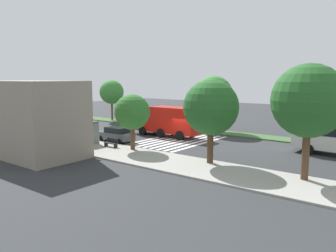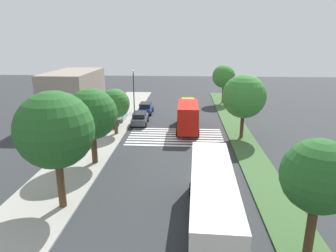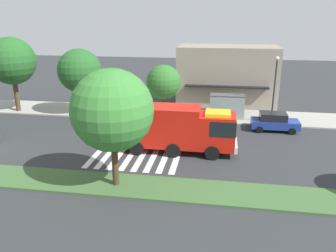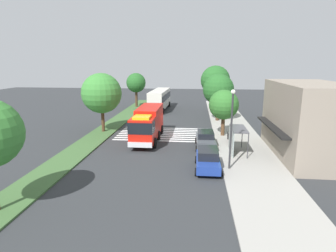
% 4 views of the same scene
% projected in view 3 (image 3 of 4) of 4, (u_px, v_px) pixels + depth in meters
% --- Properties ---
extents(ground_plane, '(120.00, 120.00, 0.00)m').
position_uv_depth(ground_plane, '(143.00, 143.00, 28.79)').
color(ground_plane, '#2D3033').
extents(sidewalk, '(60.00, 5.38, 0.14)m').
position_uv_depth(sidewalk, '(161.00, 113.00, 37.16)').
color(sidewalk, '#9E9B93').
rests_on(sidewalk, ground_plane).
extents(median_strip, '(60.00, 3.00, 0.14)m').
position_uv_depth(median_strip, '(115.00, 185.00, 21.48)').
color(median_strip, '#3D6033').
rests_on(median_strip, ground_plane).
extents(crosswalk, '(6.75, 11.28, 0.01)m').
position_uv_depth(crosswalk, '(145.00, 143.00, 28.76)').
color(crosswalk, silver).
rests_on(crosswalk, ground_plane).
extents(fire_truck, '(9.27, 2.76, 3.68)m').
position_uv_depth(fire_truck, '(179.00, 127.00, 26.29)').
color(fire_truck, red).
rests_on(fire_truck, ground_plane).
extents(parked_car_west, '(4.52, 2.19, 1.69)m').
position_uv_depth(parked_car_west, '(208.00, 119.00, 32.47)').
color(parked_car_west, '#474C51').
rests_on(parked_car_west, ground_plane).
extents(parked_car_mid, '(4.36, 2.12, 1.72)m').
position_uv_depth(parked_car_mid, '(274.00, 122.00, 31.54)').
color(parked_car_mid, navy).
rests_on(parked_car_mid, ground_plane).
extents(bus_stop_shelter, '(3.50, 1.40, 2.46)m').
position_uv_depth(bus_stop_shelter, '(227.00, 102.00, 34.46)').
color(bus_stop_shelter, '#4C4C51').
rests_on(bus_stop_shelter, sidewalk).
extents(bench_near_shelter, '(1.60, 0.50, 0.90)m').
position_uv_depth(bench_near_shelter, '(188.00, 113.00, 35.46)').
color(bench_near_shelter, black).
rests_on(bench_near_shelter, sidewalk).
extents(street_lamp, '(0.36, 0.36, 6.57)m').
position_uv_depth(street_lamp, '(275.00, 85.00, 32.25)').
color(street_lamp, '#2D2D30').
rests_on(street_lamp, sidewalk).
extents(storefront_building, '(11.53, 6.57, 6.96)m').
position_uv_depth(storefront_building, '(227.00, 76.00, 40.26)').
color(storefront_building, gray).
rests_on(storefront_building, ground_plane).
extents(sidewalk_tree_far_west, '(5.10, 5.10, 8.09)m').
position_uv_depth(sidewalk_tree_far_west, '(12.00, 61.00, 36.23)').
color(sidewalk_tree_far_west, '#513823').
rests_on(sidewalk_tree_far_west, sidewalk).
extents(sidewalk_tree_west, '(4.61, 4.61, 6.98)m').
position_uv_depth(sidewalk_tree_west, '(80.00, 71.00, 35.35)').
color(sidewalk_tree_west, '#47301E').
rests_on(sidewalk_tree_west, sidewalk).
extents(sidewalk_tree_center, '(3.53, 3.53, 5.51)m').
position_uv_depth(sidewalk_tree_center, '(164.00, 82.00, 34.30)').
color(sidewalk_tree_center, '#513823').
rests_on(sidewalk_tree_center, sidewalk).
extents(median_tree_west, '(4.99, 4.99, 7.37)m').
position_uv_depth(median_tree_west, '(112.00, 111.00, 19.92)').
color(median_tree_west, '#47301E').
rests_on(median_tree_west, median_strip).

